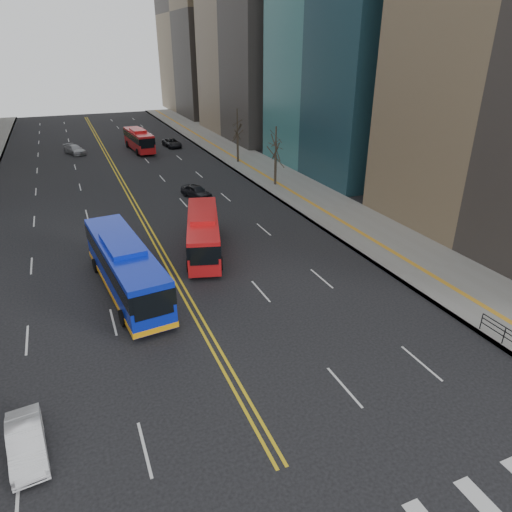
# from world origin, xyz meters

# --- Properties ---
(sidewalk_right) EXTENTS (7.00, 130.00, 0.15)m
(sidewalk_right) POSITION_xyz_m (17.50, 45.00, 0.07)
(sidewalk_right) COLOR gray
(sidewalk_right) RESTS_ON ground
(centerline) EXTENTS (0.55, 100.00, 0.01)m
(centerline) POSITION_xyz_m (0.00, 55.00, 0.01)
(centerline) COLOR gold
(centerline) RESTS_ON ground
(street_trees) EXTENTS (35.20, 47.20, 7.60)m
(street_trees) POSITION_xyz_m (-7.18, 34.55, 4.87)
(street_trees) COLOR black
(street_trees) RESTS_ON ground
(blue_bus) EXTENTS (3.85, 12.41, 3.55)m
(blue_bus) POSITION_xyz_m (-3.31, 21.39, 1.86)
(blue_bus) COLOR #0C22B8
(blue_bus) RESTS_ON ground
(red_bus_near) EXTENTS (4.97, 10.17, 3.18)m
(red_bus_near) POSITION_xyz_m (3.11, 25.41, 1.78)
(red_bus_near) COLOR red
(red_bus_near) RESTS_ON ground
(red_bus_far) EXTENTS (3.10, 10.12, 3.20)m
(red_bus_far) POSITION_xyz_m (4.98, 64.96, 1.78)
(red_bus_far) COLOR red
(red_bus_far) RESTS_ON ground
(car_white) EXTENTS (1.67, 3.85, 1.23)m
(car_white) POSITION_xyz_m (-8.95, 9.54, 0.62)
(car_white) COLOR silver
(car_white) RESTS_ON ground
(car_dark_mid) EXTENTS (2.92, 4.28, 1.35)m
(car_dark_mid) POSITION_xyz_m (6.41, 39.08, 0.68)
(car_dark_mid) COLOR black
(car_dark_mid) RESTS_ON ground
(car_silver) EXTENTS (3.38, 4.85, 1.30)m
(car_silver) POSITION_xyz_m (-4.20, 66.28, 0.65)
(car_silver) COLOR #A1A1A7
(car_silver) RESTS_ON ground
(car_dark_far) EXTENTS (2.49, 4.76, 1.28)m
(car_dark_far) POSITION_xyz_m (10.14, 65.80, 0.64)
(car_dark_far) COLOR black
(car_dark_far) RESTS_ON ground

